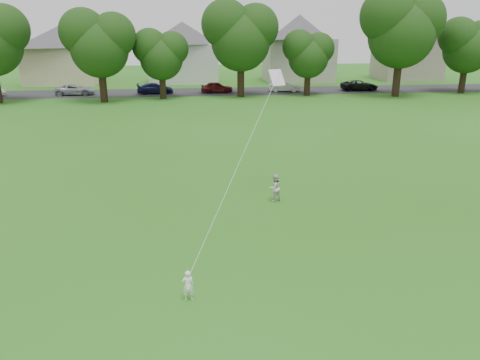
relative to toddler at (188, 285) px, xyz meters
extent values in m
plane|color=#2A5C15|center=(-0.16, 2.07, -0.48)|extent=(160.00, 160.00, 0.00)
cube|color=#2D2D30|center=(-0.16, 44.07, -0.48)|extent=(90.00, 7.00, 0.01)
imported|color=white|center=(0.00, 0.00, 0.00)|extent=(0.37, 0.26, 0.97)
imported|color=silver|center=(3.99, 7.70, 0.16)|extent=(0.78, 0.72, 1.28)
plane|color=white|center=(4.19, 8.84, 4.97)|extent=(0.92, 0.72, 0.67)
cylinder|color=white|center=(2.09, 4.42, 2.59)|extent=(0.01, 0.01, 10.87)
cylinder|color=black|center=(-8.36, 37.69, 1.31)|extent=(0.75, 0.75, 3.59)
cylinder|color=black|center=(-2.39, 39.33, 0.94)|extent=(0.68, 0.68, 2.84)
cylinder|color=black|center=(6.11, 39.89, 1.51)|extent=(0.78, 0.78, 3.98)
cylinder|color=black|center=(13.64, 39.96, 0.90)|extent=(0.68, 0.68, 2.77)
cylinder|color=black|center=(23.26, 38.12, 1.73)|extent=(0.82, 0.82, 4.42)
cylinder|color=black|center=(32.07, 39.85, 1.16)|extent=(0.72, 0.72, 3.29)
imported|color=#999DA7|center=(-12.41, 43.07, 0.13)|extent=(4.37, 2.11, 1.20)
imported|color=#13163C|center=(-3.46, 43.07, 0.13)|extent=(4.23, 1.93, 1.20)
imported|color=#4E0F12|center=(3.66, 43.07, 0.16)|extent=(3.77, 1.61, 1.27)
imported|color=#B0B0B0|center=(11.72, 43.07, 0.13)|extent=(3.77, 1.66, 1.20)
imported|color=black|center=(20.90, 43.07, 0.14)|extent=(4.48, 2.16, 1.23)
cube|color=beige|center=(-16.16, 54.07, 1.91)|extent=(9.12, 6.74, 4.78)
pyramid|color=#4A474C|center=(-16.16, 54.07, 6.93)|extent=(13.16, 13.16, 2.63)
cube|color=silver|center=(-0.16, 54.07, 2.08)|extent=(9.13, 6.44, 5.13)
pyramid|color=#4A474C|center=(-0.16, 54.07, 7.46)|extent=(13.17, 13.17, 2.82)
cube|color=#B4B2A2|center=(15.84, 54.07, 2.38)|extent=(9.20, 6.69, 5.73)
pyramid|color=#4A474C|center=(15.84, 54.07, 8.40)|extent=(13.27, 13.27, 3.15)
cube|color=#A69989|center=(31.84, 54.07, 2.43)|extent=(8.29, 6.87, 5.82)
pyramid|color=#4A474C|center=(31.84, 54.07, 8.54)|extent=(11.96, 11.96, 3.20)
camera|label=1|loc=(0.17, -12.04, 7.27)|focal=35.00mm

